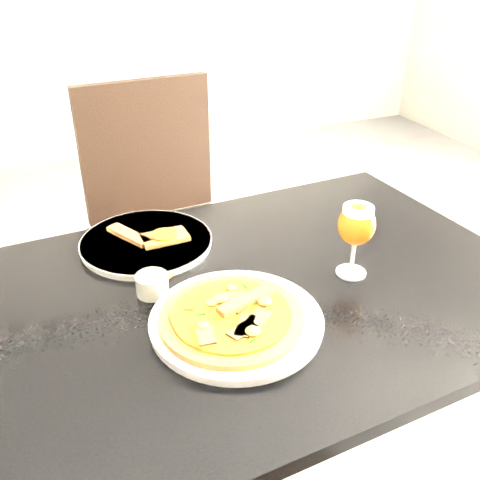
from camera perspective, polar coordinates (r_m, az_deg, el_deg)
name	(u,v)px	position (r m, az deg, el deg)	size (l,w,h in m)	color
dining_table	(250,322)	(1.16, 1.05, -8.76)	(1.25, 0.87, 0.75)	black
chair_far	(165,225)	(1.79, -8.02, 1.58)	(0.49, 0.49, 1.00)	black
plate_main	(236,321)	(1.00, -0.39, -8.66)	(0.32, 0.32, 0.02)	white
pizza	(232,316)	(0.99, -0.85, -8.13)	(0.27, 0.27, 0.03)	#A36627
plate_second	(146,242)	(1.27, -9.95, -0.25)	(0.30, 0.30, 0.02)	white
crust_scraps	(153,236)	(1.26, -9.29, 0.40)	(0.17, 0.14, 0.01)	#A36627
loose_crust	(172,270)	(1.16, -7.29, -3.18)	(0.12, 0.03, 0.01)	#A36627
sauce_cup	(152,284)	(1.09, -9.35, -4.62)	(0.07, 0.07, 0.04)	silver
beer_glass	(357,225)	(1.12, 12.33, 1.56)	(0.08, 0.08, 0.16)	silver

